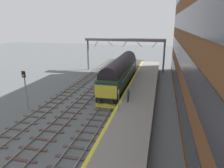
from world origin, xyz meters
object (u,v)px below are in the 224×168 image
diesel_locomotive (120,72)px  signal_post_mid (25,86)px  waiting_passenger (128,94)px  platform_number_sign (119,97)px

diesel_locomotive → signal_post_mid: (-8.76, -11.34, 0.37)m
waiting_passenger → platform_number_sign: bearing=175.2°
signal_post_mid → waiting_passenger: 11.71m
diesel_locomotive → waiting_passenger: (2.65, -8.84, -0.49)m
diesel_locomotive → platform_number_sign: bearing=-79.7°
diesel_locomotive → waiting_passenger: size_ratio=11.00×
platform_number_sign → waiting_passenger: bearing=78.1°
waiting_passenger → signal_post_mid: bearing=109.5°
platform_number_sign → waiting_passenger: 2.73m
signal_post_mid → waiting_passenger: bearing=12.4°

